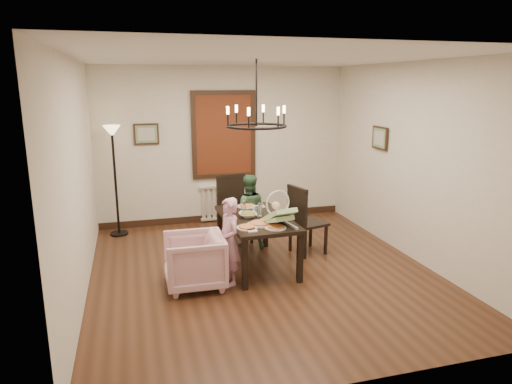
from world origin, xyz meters
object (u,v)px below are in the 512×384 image
chair_far (236,209)px  drinking_glass (259,211)px  chair_right (308,219)px  elderly_woman (229,249)px  armchair (194,261)px  dining_table (256,223)px  seated_man (248,217)px  floor_lamp (116,183)px  baby_bouncer (279,214)px

chair_far → drinking_glass: chair_far is taller
chair_right → elderly_woman: size_ratio=1.13×
elderly_woman → armchair: bearing=-106.0°
dining_table → seated_man: seated_man is taller
elderly_woman → seated_man: (0.58, 1.26, 0.01)m
dining_table → drinking_glass: drinking_glass is taller
dining_table → seated_man: (0.09, 0.79, -0.15)m
chair_right → seated_man: (-0.79, 0.51, -0.05)m
armchair → drinking_glass: 1.17m
chair_far → elderly_woman: bearing=-114.7°
armchair → floor_lamp: bearing=-156.8°
chair_far → seated_man: size_ratio=1.14×
elderly_woman → seated_man: 1.39m
chair_right → floor_lamp: size_ratio=0.59×
chair_right → seated_man: chair_right is taller
floor_lamp → baby_bouncer: bearing=-49.5°
seated_man → drinking_glass: 0.83m
seated_man → floor_lamp: size_ratio=0.53×
chair_far → chair_right: size_ratio=1.03×
chair_right → baby_bouncer: bearing=121.7°
chair_far → floor_lamp: floor_lamp is taller
seated_man → dining_table: bearing=94.8°
baby_bouncer → floor_lamp: size_ratio=0.27×
chair_far → drinking_glass: size_ratio=7.32×
baby_bouncer → floor_lamp: (-2.05, 2.39, 0.03)m
chair_right → elderly_woman: 1.56m
baby_bouncer → drinking_glass: baby_bouncer is taller
elderly_woman → drinking_glass: (0.53, 0.49, 0.32)m
chair_far → baby_bouncer: 1.59m
floor_lamp → drinking_glass: bearing=-44.7°
drinking_glass → floor_lamp: 2.71m
chair_far → drinking_glass: bearing=-93.6°
drinking_glass → chair_right: bearing=17.1°
chair_far → chair_right: bearing=-49.1°
armchair → dining_table: bearing=116.5°
armchair → elderly_woman: (0.44, -0.03, 0.13)m
dining_table → drinking_glass: bearing=26.1°
chair_right → drinking_glass: 0.91m
dining_table → chair_right: size_ratio=1.46×
chair_right → seated_man: bearing=42.7°
chair_far → seated_man: (0.14, -0.28, -0.07)m
dining_table → seated_man: bearing=81.8°
chair_right → armchair: bearing=97.2°
dining_table → baby_bouncer: 0.55m
seated_man → drinking_glass: (-0.04, -0.77, 0.31)m
armchair → baby_bouncer: baby_bouncer is taller
seated_man → floor_lamp: floor_lamp is taller
chair_right → armchair: (-1.81, -0.72, -0.19)m
chair_right → elderly_woman: bearing=104.2°
elderly_woman → baby_bouncer: size_ratio=1.91×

